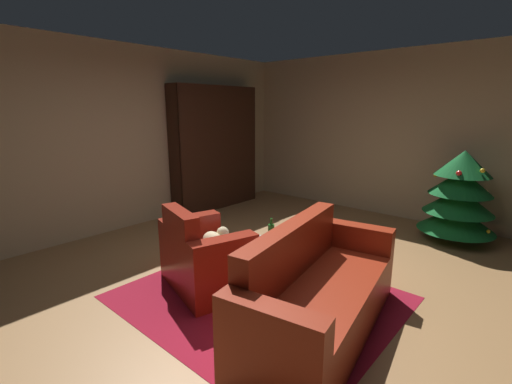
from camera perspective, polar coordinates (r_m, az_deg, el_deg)
ground_plane at (r=3.86m, az=2.28°, el=-14.79°), size 8.00×8.00×0.00m
wall_back at (r=6.40m, az=21.94°, el=8.40°), size 5.89×0.06×2.75m
wall_left at (r=5.72m, az=-21.16°, el=7.99°), size 0.06×6.79×2.75m
area_rug at (r=3.65m, az=0.46°, el=-16.56°), size 2.47×2.14×0.01m
bookshelf_unit at (r=6.63m, az=-5.73°, el=7.11°), size 0.32×1.83×2.21m
armchair_red at (r=3.75m, az=-8.39°, el=-10.53°), size 1.15×0.93×0.86m
couch_red at (r=3.09m, az=9.81°, el=-16.11°), size 1.06×2.02×0.89m
coffee_table at (r=3.60m, az=0.27°, el=-9.50°), size 0.66×0.66×0.47m
book_stack_on_table at (r=3.55m, az=0.41°, el=-8.30°), size 0.21×0.16×0.08m
bottle_on_table at (r=3.66m, az=2.45°, el=-6.57°), size 0.07×0.07×0.26m
decorated_tree at (r=5.60m, az=29.88°, el=-0.60°), size 0.99×0.99×1.27m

